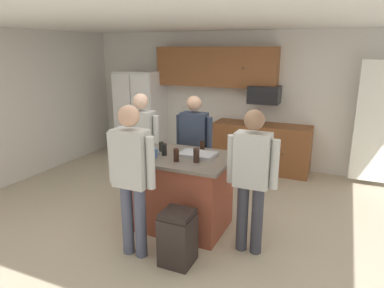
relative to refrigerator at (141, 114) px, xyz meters
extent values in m
plane|color=#B7A88E|center=(2.00, -2.38, -0.91)|extent=(7.04, 7.04, 0.00)
plane|color=white|center=(2.00, -2.38, 1.69)|extent=(7.04, 7.04, 0.00)
cube|color=silver|center=(2.00, 0.42, 0.39)|extent=(6.40, 0.10, 2.60)
cube|color=silver|center=(-1.20, -2.38, 0.39)|extent=(0.10, 5.60, 2.60)
cube|color=brown|center=(1.60, 0.22, 1.02)|extent=(2.40, 0.35, 0.75)
sphere|color=#4C3823|center=(2.20, 0.03, 1.02)|extent=(0.04, 0.04, 0.04)
cube|color=brown|center=(2.60, 0.10, -0.46)|extent=(1.80, 0.60, 0.90)
sphere|color=#4C3823|center=(3.05, -0.22, -0.46)|extent=(0.04, 0.04, 0.04)
cube|color=white|center=(0.00, 0.02, 0.00)|extent=(0.90, 0.70, 1.82)
cube|color=white|center=(-0.23, -0.35, 0.00)|extent=(0.43, 0.04, 1.74)
cube|color=white|center=(0.23, -0.35, 0.00)|extent=(0.43, 0.04, 1.74)
cylinder|color=#B2B2B7|center=(0.00, -0.38, 0.09)|extent=(0.02, 0.02, 0.35)
cube|color=black|center=(2.60, 0.12, 0.54)|extent=(0.56, 0.40, 0.32)
cube|color=brown|center=(2.18, -2.52, -0.44)|extent=(1.11, 0.80, 0.93)
cube|color=#60564C|center=(2.18, -2.52, 0.04)|extent=(1.25, 0.94, 0.04)
cylinder|color=#383842|center=(3.03, -2.73, -0.51)|extent=(0.13, 0.13, 0.80)
cylinder|color=#383842|center=(3.20, -2.73, -0.51)|extent=(0.13, 0.13, 0.80)
cube|color=#B7B7B2|center=(3.12, -2.73, 0.20)|extent=(0.38, 0.22, 0.60)
sphere|color=#8C664C|center=(3.12, -2.73, 0.64)|extent=(0.22, 0.22, 0.22)
cylinder|color=#B7B7B2|center=(2.88, -2.73, 0.18)|extent=(0.09, 0.09, 0.54)
cylinder|color=#B7B7B2|center=(3.36, -2.73, 0.18)|extent=(0.09, 0.09, 0.54)
cylinder|color=#4C5166|center=(1.90, -1.71, -0.52)|extent=(0.13, 0.13, 0.78)
cylinder|color=#4C5166|center=(2.07, -1.71, -0.52)|extent=(0.13, 0.13, 0.78)
cube|color=#2D384C|center=(1.99, -1.71, 0.17)|extent=(0.38, 0.22, 0.59)
sphere|color=tan|center=(1.99, -1.71, 0.60)|extent=(0.21, 0.21, 0.21)
cylinder|color=#2D384C|center=(1.75, -1.71, 0.15)|extent=(0.09, 0.09, 0.53)
cylinder|color=#2D384C|center=(2.23, -1.71, 0.15)|extent=(0.09, 0.09, 0.53)
cylinder|color=tan|center=(1.25, -2.10, -0.50)|extent=(0.13, 0.13, 0.81)
cylinder|color=tan|center=(1.42, -2.10, -0.50)|extent=(0.13, 0.13, 0.81)
cube|color=#B7B7B2|center=(1.34, -2.10, 0.20)|extent=(0.38, 0.22, 0.61)
sphere|color=beige|center=(1.34, -2.10, 0.64)|extent=(0.22, 0.22, 0.22)
cylinder|color=#B7B7B2|center=(1.10, -2.10, 0.18)|extent=(0.09, 0.09, 0.54)
cylinder|color=#B7B7B2|center=(1.58, -2.10, 0.18)|extent=(0.09, 0.09, 0.54)
cylinder|color=#4C5166|center=(1.87, -3.32, -0.49)|extent=(0.13, 0.13, 0.83)
cylinder|color=#4C5166|center=(2.04, -3.32, -0.49)|extent=(0.13, 0.13, 0.83)
cube|color=#B7B7B2|center=(1.96, -3.32, 0.24)|extent=(0.38, 0.22, 0.62)
sphere|color=tan|center=(1.96, -3.32, 0.69)|extent=(0.23, 0.23, 0.23)
cylinder|color=#B7B7B2|center=(1.72, -3.32, 0.22)|extent=(0.09, 0.09, 0.56)
cylinder|color=#B7B7B2|center=(2.20, -3.32, 0.22)|extent=(0.09, 0.09, 0.56)
cylinder|color=black|center=(2.20, -2.73, 0.14)|extent=(0.07, 0.07, 0.15)
cylinder|color=black|center=(1.96, -2.58, 0.14)|extent=(0.07, 0.07, 0.15)
cylinder|color=black|center=(1.84, -2.44, 0.12)|extent=(0.06, 0.06, 0.13)
cylinder|color=#4C6B99|center=(1.87, -2.68, 0.11)|extent=(0.08, 0.08, 0.11)
torus|color=#4C6B99|center=(1.93, -2.68, 0.12)|extent=(0.06, 0.01, 0.06)
cylinder|color=black|center=(2.31, -2.20, 0.13)|extent=(0.06, 0.06, 0.13)
cylinder|color=#4C6B99|center=(1.91, -2.82, 0.11)|extent=(0.09, 0.09, 0.10)
torus|color=#4C6B99|center=(1.97, -2.82, 0.11)|extent=(0.06, 0.01, 0.06)
cylinder|color=black|center=(2.43, -2.67, 0.15)|extent=(0.07, 0.07, 0.17)
cube|color=#B7B7BC|center=(2.35, -2.43, 0.07)|extent=(0.44, 0.30, 0.02)
cube|color=#A8A8AD|center=(2.35, -2.43, 0.09)|extent=(0.44, 0.30, 0.02)
cube|color=black|center=(2.48, -3.27, -0.63)|extent=(0.34, 0.34, 0.55)
cube|color=black|center=(2.48, -3.27, -0.33)|extent=(0.32, 0.32, 0.06)
camera|label=1|loc=(3.96, -6.24, 1.36)|focal=32.41mm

